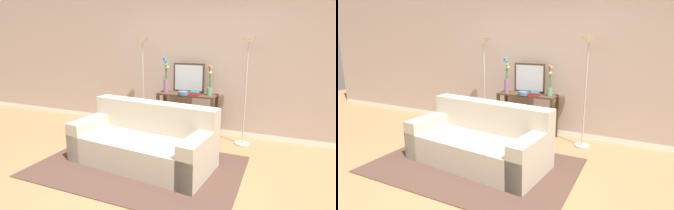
% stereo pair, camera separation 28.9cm
% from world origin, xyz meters
% --- Properties ---
extents(ground_plane, '(16.00, 16.00, 0.02)m').
position_xyz_m(ground_plane, '(0.00, 0.00, -0.01)').
color(ground_plane, '#9E754C').
extents(back_wall, '(12.00, 0.15, 3.05)m').
position_xyz_m(back_wall, '(0.00, 2.39, 1.52)').
color(back_wall, white).
rests_on(back_wall, ground).
extents(area_rug, '(2.91, 1.92, 0.01)m').
position_xyz_m(area_rug, '(-0.28, 0.41, 0.01)').
color(area_rug, '#51382D').
rests_on(area_rug, ground).
extents(couch, '(2.15, 1.15, 0.88)m').
position_xyz_m(couch, '(-0.27, 0.57, 0.31)').
color(couch, '#BCB29E').
rests_on(couch, ground).
extents(console_table, '(1.11, 0.39, 0.82)m').
position_xyz_m(console_table, '(-0.09, 1.99, 0.56)').
color(console_table, '#473323').
rests_on(console_table, ground).
extents(floor_lamp_left, '(0.28, 0.28, 1.83)m').
position_xyz_m(floor_lamp_left, '(-0.98, 1.91, 1.44)').
color(floor_lamp_left, '#B7B2A8').
rests_on(floor_lamp_left, ground).
extents(floor_lamp_right, '(0.28, 0.28, 1.86)m').
position_xyz_m(floor_lamp_right, '(0.98, 1.91, 1.46)').
color(floor_lamp_right, '#B7B2A8').
rests_on(floor_lamp_right, ground).
extents(wall_mirror, '(0.62, 0.02, 0.55)m').
position_xyz_m(wall_mirror, '(-0.12, 2.15, 1.09)').
color(wall_mirror, '#473323').
rests_on(wall_mirror, console_table).
extents(vase_tall_flowers, '(0.13, 0.12, 0.67)m').
position_xyz_m(vase_tall_flowers, '(-0.52, 1.98, 1.10)').
color(vase_tall_flowers, gray).
rests_on(vase_tall_flowers, console_table).
extents(vase_short_flowers, '(0.10, 0.13, 0.56)m').
position_xyz_m(vase_short_flowers, '(0.34, 1.98, 1.04)').
color(vase_short_flowers, '#669E6B').
rests_on(vase_short_flowers, console_table).
extents(fruit_bowl, '(0.20, 0.20, 0.06)m').
position_xyz_m(fruit_bowl, '(-0.12, 1.86, 0.85)').
color(fruit_bowl, '#4C7093').
rests_on(fruit_bowl, console_table).
extents(book_stack, '(0.20, 0.15, 0.07)m').
position_xyz_m(book_stack, '(0.08, 1.88, 0.85)').
color(book_stack, maroon).
rests_on(book_stack, console_table).
extents(book_row_under_console, '(0.32, 0.18, 0.13)m').
position_xyz_m(book_row_under_console, '(-0.39, 1.99, 0.06)').
color(book_row_under_console, maroon).
rests_on(book_row_under_console, ground).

